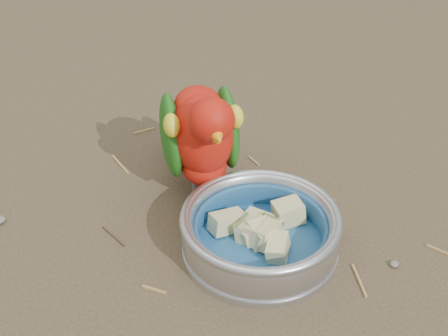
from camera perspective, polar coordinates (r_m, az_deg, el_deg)
name	(u,v)px	position (r m, az deg, el deg)	size (l,w,h in m)	color
ground	(203,288)	(0.78, -1.94, -10.95)	(60.00, 60.00, 0.00)	#4C3C2A
food_bowl	(260,247)	(0.82, 3.30, -7.19)	(0.20, 0.20, 0.02)	#B2B2BA
bowl_wall	(261,229)	(0.80, 3.37, -5.60)	(0.20, 0.20, 0.04)	#B2B2BA
fruit_wedges	(260,233)	(0.81, 3.35, -5.98)	(0.12, 0.12, 0.03)	#D6C989
lory_parrot	(202,144)	(0.86, -2.00, 2.20)	(0.11, 0.23, 0.18)	#B0150A
ground_debris	(197,271)	(0.79, -2.46, -9.42)	(0.90, 0.80, 0.01)	#A17C44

